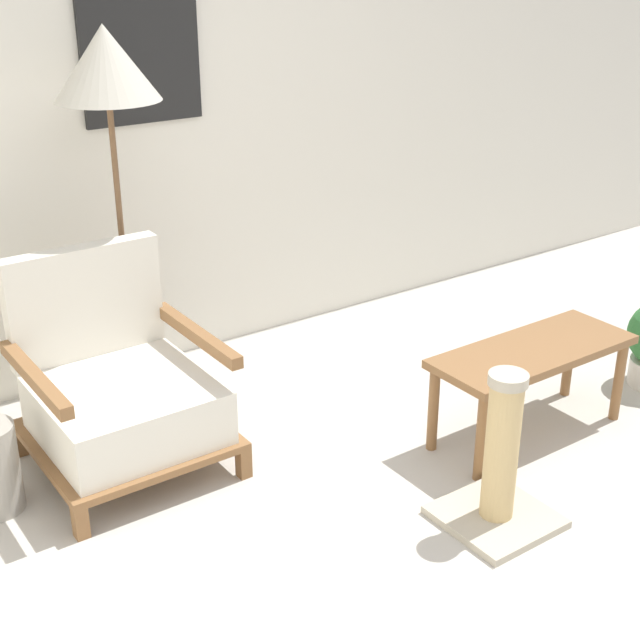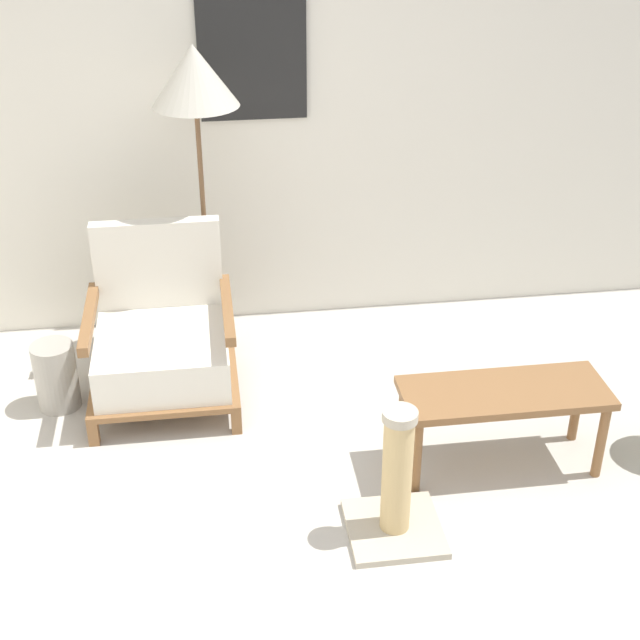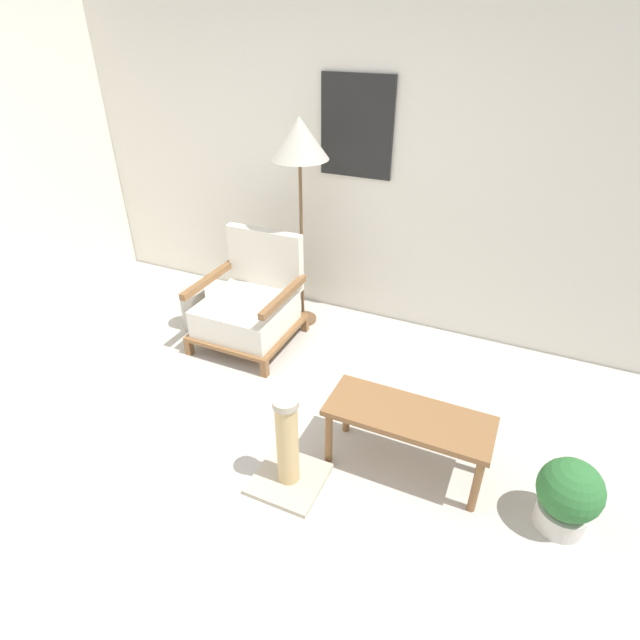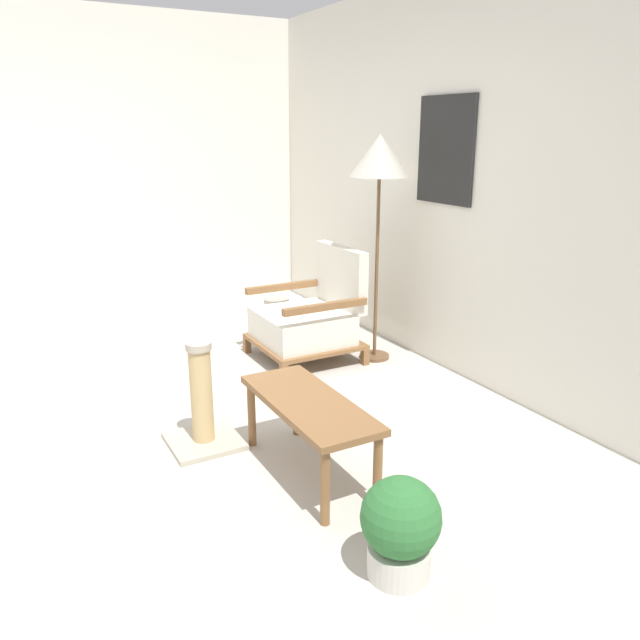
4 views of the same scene
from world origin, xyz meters
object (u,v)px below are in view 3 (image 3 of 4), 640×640
object	(u,v)px
armchair	(250,305)
scratching_post	(288,454)
coffee_table	(408,422)
floor_lamp	(300,145)
potted_plant	(568,495)
vase	(194,308)

from	to	relation	value
armchair	scratching_post	xyz separation A→B (m)	(0.94, -1.16, -0.10)
scratching_post	coffee_table	bearing A→B (deg)	33.70
floor_lamp	potted_plant	size ratio (longest dim) A/B	3.94
vase	scratching_post	world-z (taller)	scratching_post
armchair	vase	size ratio (longest dim) A/B	2.41
coffee_table	scratching_post	world-z (taller)	scratching_post
armchair	scratching_post	distance (m)	1.50
armchair	potted_plant	size ratio (longest dim) A/B	2.00
armchair	scratching_post	world-z (taller)	armchair
armchair	potted_plant	distance (m)	2.49
potted_plant	floor_lamp	bearing A→B (deg)	148.81
coffee_table	vase	bearing A→B (deg)	159.47
armchair	coffee_table	world-z (taller)	armchair
coffee_table	vase	distance (m)	2.17
floor_lamp	potted_plant	distance (m)	2.74
armchair	coffee_table	bearing A→B (deg)	-27.84
armchair	scratching_post	size ratio (longest dim) A/B	1.40
floor_lamp	scratching_post	distance (m)	2.14
floor_lamp	vase	size ratio (longest dim) A/B	4.76
potted_plant	scratching_post	world-z (taller)	scratching_post
armchair	floor_lamp	size ratio (longest dim) A/B	0.51
floor_lamp	potted_plant	world-z (taller)	floor_lamp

